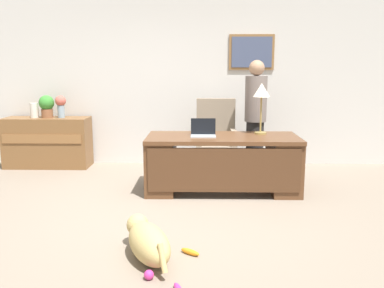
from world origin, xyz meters
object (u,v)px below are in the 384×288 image
(credenza, at_px, (48,142))
(dog_toy_ball, at_px, (149,275))
(armchair, at_px, (216,140))
(vase_with_flowers, at_px, (61,104))
(dog_toy_plush, at_px, (190,252))
(desk_lamp, at_px, (262,93))
(desk, at_px, (222,161))
(laptop, at_px, (203,132))
(potted_plant, at_px, (47,105))
(dog_lying, at_px, (148,241))
(vase_empty, at_px, (34,110))
(person_standing, at_px, (255,117))

(credenza, relative_size, dog_toy_ball, 17.52)
(armchair, distance_m, vase_with_flowers, 2.55)
(armchair, bearing_deg, dog_toy_plush, -96.47)
(desk_lamp, height_order, dog_toy_ball, desk_lamp)
(dog_toy_ball, distance_m, dog_toy_plush, 0.53)
(armchair, relative_size, dog_toy_plush, 5.95)
(desk, xyz_separation_m, laptop, (-0.25, 0.02, 0.38))
(vase_with_flowers, bearing_deg, desk, -27.36)
(desk, relative_size, potted_plant, 5.45)
(dog_lying, height_order, vase_empty, vase_empty)
(desk_lamp, relative_size, dog_toy_ball, 8.73)
(desk_lamp, distance_m, vase_with_flowers, 3.24)
(dog_toy_plush, bearing_deg, dog_lying, -167.99)
(armchair, bearing_deg, credenza, 173.83)
(desk, height_order, dog_lying, desk)
(person_standing, xyz_separation_m, dog_lying, (-1.26, -2.77, -0.73))
(person_standing, height_order, desk_lamp, person_standing)
(dog_lying, height_order, dog_toy_ball, dog_lying)
(desk, height_order, potted_plant, potted_plant)
(dog_lying, bearing_deg, dog_toy_ball, -81.52)
(laptop, distance_m, vase_empty, 3.00)
(dog_lying, bearing_deg, potted_plant, 121.90)
(desk_lamp, distance_m, vase_empty, 3.66)
(person_standing, relative_size, desk_lamp, 2.54)
(vase_empty, relative_size, dog_toy_plush, 1.24)
(desk, distance_m, vase_empty, 3.28)
(dog_lying, relative_size, dog_toy_plush, 4.16)
(vase_empty, bearing_deg, dog_toy_plush, -50.83)
(armchair, height_order, potted_plant, potted_plant)
(person_standing, xyz_separation_m, laptop, (-0.78, -0.81, -0.10))
(desk, relative_size, person_standing, 1.15)
(credenza, distance_m, dog_lying, 3.85)
(dog_toy_ball, bearing_deg, laptop, 79.53)
(credenza, xyz_separation_m, vase_with_flowers, (0.25, 0.00, 0.62))
(dog_toy_ball, bearing_deg, desk_lamp, 64.65)
(vase_empty, bearing_deg, dog_lying, -55.57)
(laptop, relative_size, dog_toy_plush, 1.68)
(desk, xyz_separation_m, person_standing, (0.52, 0.83, 0.48))
(armchair, height_order, dog_toy_ball, armchair)
(dog_toy_plush, bearing_deg, credenza, 127.13)
(dog_lying, bearing_deg, desk, 69.33)
(credenza, relative_size, dog_toy_plush, 7.11)
(desk, xyz_separation_m, vase_empty, (-2.96, 1.31, 0.52))
(armchair, distance_m, person_standing, 0.71)
(person_standing, distance_m, vase_empty, 3.52)
(vase_with_flowers, distance_m, dog_toy_plush, 3.97)
(vase_empty, height_order, potted_plant, potted_plant)
(laptop, height_order, dog_toy_ball, laptop)
(laptop, bearing_deg, dog_lying, -103.76)
(armchair, xyz_separation_m, vase_with_flowers, (-2.48, 0.30, 0.52))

